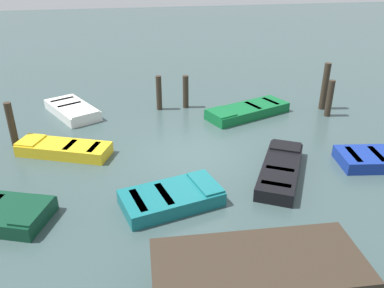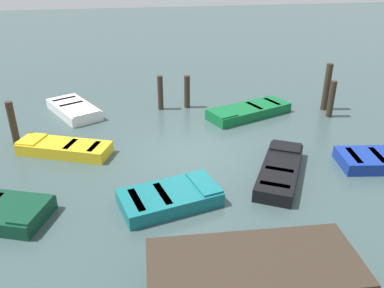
# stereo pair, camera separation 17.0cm
# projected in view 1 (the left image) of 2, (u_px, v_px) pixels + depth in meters

# --- Properties ---
(ground_plane) EXTENTS (80.00, 80.00, 0.00)m
(ground_plane) POSITION_uv_depth(u_px,v_px,m) (192.00, 153.00, 13.68)
(ground_plane) COLOR #384C4C
(dock_segment) EXTENTS (4.24, 2.03, 0.95)m
(dock_segment) POSITION_uv_depth(u_px,v_px,m) (258.00, 264.00, 7.66)
(dock_segment) COLOR #33281E
(dock_segment) RESTS_ON ground_plane
(rowboat_green) EXTENTS (3.86, 2.53, 0.46)m
(rowboat_green) POSITION_uv_depth(u_px,v_px,m) (247.00, 111.00, 16.72)
(rowboat_green) COLOR #0F602D
(rowboat_green) RESTS_ON ground_plane
(rowboat_white) EXTENTS (2.56, 3.24, 0.46)m
(rowboat_white) POSITION_uv_depth(u_px,v_px,m) (72.00, 110.00, 16.81)
(rowboat_white) COLOR silver
(rowboat_white) RESTS_ON ground_plane
(rowboat_black) EXTENTS (2.57, 3.45, 0.46)m
(rowboat_black) POSITION_uv_depth(u_px,v_px,m) (281.00, 169.00, 12.22)
(rowboat_black) COLOR black
(rowboat_black) RESTS_ON ground_plane
(rowboat_yellow) EXTENTS (3.32, 2.15, 0.46)m
(rowboat_yellow) POSITION_uv_depth(u_px,v_px,m) (63.00, 149.00, 13.50)
(rowboat_yellow) COLOR gold
(rowboat_yellow) RESTS_ON ground_plane
(rowboat_teal) EXTENTS (2.95, 2.05, 0.46)m
(rowboat_teal) POSITION_uv_depth(u_px,v_px,m) (172.00, 197.00, 10.83)
(rowboat_teal) COLOR #14666B
(rowboat_teal) RESTS_ON ground_plane
(rowboat_blue) EXTENTS (2.99, 1.79, 0.46)m
(rowboat_blue) POSITION_uv_depth(u_px,v_px,m) (383.00, 158.00, 12.87)
(rowboat_blue) COLOR navy
(rowboat_blue) RESTS_ON ground_plane
(mooring_piling_mid_left) EXTENTS (0.24, 0.24, 1.52)m
(mooring_piling_mid_left) POSITION_uv_depth(u_px,v_px,m) (159.00, 93.00, 17.13)
(mooring_piling_mid_left) COLOR #33281E
(mooring_piling_mid_left) RESTS_ON ground_plane
(mooring_piling_mid_right) EXTENTS (0.26, 0.26, 1.56)m
(mooring_piling_mid_right) POSITION_uv_depth(u_px,v_px,m) (330.00, 98.00, 16.43)
(mooring_piling_mid_right) COLOR #33281E
(mooring_piling_mid_right) RESTS_ON ground_plane
(mooring_piling_far_right) EXTENTS (0.25, 0.25, 1.46)m
(mooring_piling_far_right) POSITION_uv_depth(u_px,v_px,m) (186.00, 92.00, 17.36)
(mooring_piling_far_right) COLOR #33281E
(mooring_piling_far_right) RESTS_ON ground_plane
(mooring_piling_far_left) EXTENTS (0.26, 0.26, 1.62)m
(mooring_piling_far_left) POSITION_uv_depth(u_px,v_px,m) (12.00, 124.00, 13.91)
(mooring_piling_far_left) COLOR #33281E
(mooring_piling_far_left) RESTS_ON ground_plane
(mooring_piling_near_left) EXTENTS (0.28, 0.28, 2.06)m
(mooring_piling_near_left) POSITION_uv_depth(u_px,v_px,m) (325.00, 86.00, 17.08)
(mooring_piling_near_left) COLOR #33281E
(mooring_piling_near_left) RESTS_ON ground_plane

